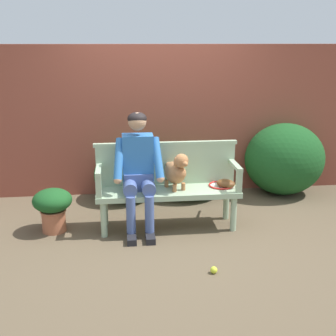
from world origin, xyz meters
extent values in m
plane|color=brown|center=(0.00, 0.00, 0.00)|extent=(40.00, 40.00, 0.00)
cube|color=brown|center=(0.00, 1.37, 1.01)|extent=(8.00, 0.30, 2.03)
ellipsoid|color=#194C1E|center=(1.73, 0.98, 0.50)|extent=(1.10, 0.95, 0.99)
ellipsoid|color=#1E5B23|center=(-0.45, 1.02, 0.34)|extent=(0.87, 0.85, 0.68)
ellipsoid|color=#1E5B23|center=(0.41, 0.99, 0.29)|extent=(1.00, 0.76, 0.58)
cube|color=#9EB793|center=(0.00, 0.00, 0.43)|extent=(1.60, 0.46, 0.06)
cylinder|color=#9EB793|center=(-0.72, -0.17, 0.20)|extent=(0.07, 0.07, 0.40)
cylinder|color=#9EB793|center=(0.72, -0.17, 0.20)|extent=(0.07, 0.07, 0.40)
cylinder|color=#9EB793|center=(-0.72, 0.17, 0.20)|extent=(0.07, 0.07, 0.40)
cylinder|color=#9EB793|center=(0.72, 0.17, 0.20)|extent=(0.07, 0.07, 0.40)
cube|color=#9EB793|center=(0.00, 0.20, 0.69)|extent=(1.60, 0.05, 0.46)
cube|color=#9EB793|center=(0.00, 0.20, 0.94)|extent=(1.64, 0.06, 0.04)
cube|color=#9EB793|center=(-0.76, -0.19, 0.58)|extent=(0.06, 0.06, 0.24)
cube|color=#9EB793|center=(-0.76, 0.00, 0.72)|extent=(0.06, 0.46, 0.04)
cube|color=#9EB793|center=(0.76, -0.19, 0.58)|extent=(0.06, 0.06, 0.24)
cube|color=#9EB793|center=(0.76, 0.00, 0.72)|extent=(0.06, 0.46, 0.04)
cube|color=black|center=(-0.43, -0.33, 0.04)|extent=(0.10, 0.24, 0.07)
cylinder|color=#475B93|center=(-0.43, -0.25, 0.28)|extent=(0.10, 0.10, 0.41)
cylinder|color=#475B93|center=(-0.43, -0.10, 0.54)|extent=(0.15, 0.30, 0.15)
cube|color=black|center=(-0.23, -0.33, 0.04)|extent=(0.10, 0.24, 0.07)
cylinder|color=#475B93|center=(-0.23, -0.25, 0.28)|extent=(0.10, 0.10, 0.41)
cylinder|color=#475B93|center=(-0.23, -0.10, 0.54)|extent=(0.15, 0.30, 0.15)
cube|color=#475B93|center=(-0.33, 0.05, 0.56)|extent=(0.32, 0.24, 0.20)
cube|color=#2D6BB2|center=(-0.33, 0.07, 0.82)|extent=(0.34, 0.22, 0.52)
cylinder|color=#2D6BB2|center=(-0.54, -0.04, 0.84)|extent=(0.14, 0.31, 0.44)
sphere|color=tan|center=(-0.56, -0.15, 0.64)|extent=(0.09, 0.09, 0.09)
cylinder|color=#2D6BB2|center=(-0.12, -0.04, 0.84)|extent=(0.14, 0.31, 0.44)
sphere|color=tan|center=(-0.10, -0.15, 0.64)|extent=(0.09, 0.09, 0.09)
sphere|color=tan|center=(-0.33, 0.05, 1.23)|extent=(0.20, 0.20, 0.20)
ellipsoid|color=black|center=(-0.33, 0.06, 1.26)|extent=(0.21, 0.21, 0.14)
cylinder|color=#AD7042|center=(0.06, -0.09, 0.50)|extent=(0.05, 0.05, 0.08)
cylinder|color=#AD7042|center=(0.17, -0.04, 0.50)|extent=(0.05, 0.05, 0.08)
cylinder|color=#AD7042|center=(-0.01, 0.08, 0.50)|extent=(0.05, 0.05, 0.08)
cylinder|color=#AD7042|center=(0.10, 0.13, 0.50)|extent=(0.05, 0.05, 0.08)
ellipsoid|color=#AD7042|center=(0.08, 0.02, 0.65)|extent=(0.31, 0.37, 0.25)
sphere|color=#AD7042|center=(0.12, -0.08, 0.67)|extent=(0.14, 0.14, 0.14)
sphere|color=#AD7042|center=(0.13, -0.11, 0.82)|extent=(0.16, 0.16, 0.16)
ellipsoid|color=#AD7042|center=(0.16, -0.17, 0.81)|extent=(0.09, 0.11, 0.06)
ellipsoid|color=#AD7042|center=(0.07, -0.12, 0.81)|extent=(0.06, 0.05, 0.11)
ellipsoid|color=#AD7042|center=(0.19, -0.07, 0.81)|extent=(0.06, 0.05, 0.11)
sphere|color=#AD7042|center=(0.02, 0.16, 0.70)|extent=(0.07, 0.07, 0.07)
torus|color=red|center=(0.62, 0.05, 0.47)|extent=(0.37, 0.37, 0.02)
cylinder|color=silver|center=(0.62, 0.05, 0.46)|extent=(0.25, 0.25, 0.00)
cube|color=red|center=(0.67, 0.20, 0.48)|extent=(0.06, 0.08, 0.02)
cylinder|color=black|center=(0.72, 0.34, 0.48)|extent=(0.10, 0.22, 0.03)
ellipsoid|color=brown|center=(0.66, 0.00, 0.51)|extent=(0.28, 0.27, 0.09)
sphere|color=#CCDB33|center=(0.31, -1.07, 0.03)|extent=(0.07, 0.07, 0.07)
cylinder|color=#A85B3D|center=(-1.29, 0.04, 0.12)|extent=(0.26, 0.26, 0.24)
torus|color=#A85B3D|center=(-1.29, 0.04, 0.24)|extent=(0.29, 0.29, 0.02)
ellipsoid|color=#194C1E|center=(-1.29, 0.04, 0.37)|extent=(0.44, 0.44, 0.25)
camera|label=1|loc=(-0.51, -4.56, 2.07)|focal=46.12mm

